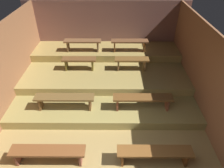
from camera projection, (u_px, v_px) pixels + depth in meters
The scene contains 15 objects.
ground at pixel (105, 100), 6.32m from camera, with size 6.12×6.16×0.08m, color #997F49.
wall_back at pixel (107, 32), 7.83m from camera, with size 6.12×0.06×2.32m, color brown.
wall_left at pixel (8, 67), 5.64m from camera, with size 0.06×6.16×2.32m, color brown.
wall_right at pixel (201, 68), 5.61m from camera, with size 0.06×6.16×2.32m, color #8E5A3A.
platform_lower at pixel (106, 83), 6.81m from camera, with size 5.32×3.93×0.26m, color olive.
platform_middle at pixel (106, 68), 7.10m from camera, with size 5.32×2.83×0.26m, color #9B874A.
platform_upper at pixel (106, 51), 7.59m from camera, with size 5.32×1.26×0.26m, color #9A8346.
bench_floor_left at pixel (48, 152), 4.34m from camera, with size 1.62×0.31×0.41m.
bench_floor_right at pixel (155, 153), 4.33m from camera, with size 1.62×0.31×0.41m.
bench_lower_left at pixel (65, 99), 5.40m from camera, with size 1.59×0.31×0.41m.
bench_lower_right at pixel (143, 99), 5.39m from camera, with size 1.59×0.31×0.41m.
bench_middle_left at pixel (79, 61), 6.60m from camera, with size 1.11×0.31×0.41m.
bench_middle_right at pixel (132, 61), 6.60m from camera, with size 1.11×0.31×0.41m.
bench_upper_left at pixel (83, 42), 7.15m from camera, with size 1.31×0.31×0.41m.
bench_upper_right at pixel (130, 43), 7.14m from camera, with size 1.31×0.31×0.41m.
Camera 1 is at (0.25, -2.16, 4.06)m, focal length 32.35 mm.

